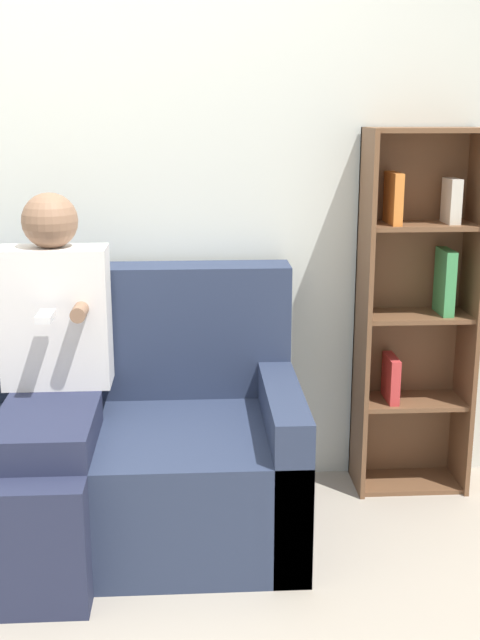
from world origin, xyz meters
TOP-DOWN VIEW (x-y plane):
  - ground_plane at (0.00, 0.00)m, footprint 14.00×14.00m
  - back_wall at (0.00, 0.95)m, footprint 10.00×0.06m
  - couch at (-0.08, 0.52)m, footprint 1.80×0.82m
  - adult_seated at (-0.03, 0.39)m, footprint 0.38×0.75m
  - bookshelf at (1.32, 0.82)m, footprint 0.44×0.25m

SIDE VIEW (x-z plane):
  - ground_plane at x=0.00m, z-range 0.00..0.00m
  - couch at x=-0.08m, z-range -0.16..0.76m
  - adult_seated at x=-0.03m, z-range 0.01..1.22m
  - bookshelf at x=1.32m, z-range 0.02..1.45m
  - back_wall at x=0.00m, z-range 0.00..2.55m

